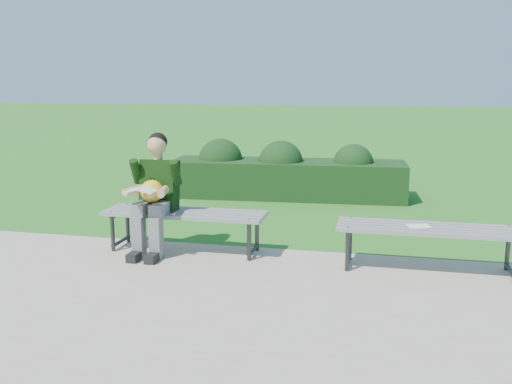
{
  "coord_description": "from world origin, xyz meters",
  "views": [
    {
      "loc": [
        1.61,
        -6.11,
        1.88
      ],
      "look_at": [
        0.27,
        -0.18,
        0.7
      ],
      "focal_mm": 40.0,
      "sensor_mm": 36.0,
      "label": 1
    }
  ],
  "objects": [
    {
      "name": "hedge",
      "position": [
        0.01,
        3.07,
        0.39
      ],
      "size": [
        3.87,
        1.2,
        0.94
      ],
      "color": "#143E15",
      "rests_on": "ground"
    },
    {
      "name": "bench_left",
      "position": [
        -0.51,
        -0.3,
        0.42
      ],
      "size": [
        1.8,
        0.5,
        0.46
      ],
      "color": "gray",
      "rests_on": "walkway"
    },
    {
      "name": "ground",
      "position": [
        0.0,
        0.0,
        0.0
      ],
      "size": [
        80.0,
        80.0,
        0.0
      ],
      "color": "#2A6E15",
      "rests_on": "ground"
    },
    {
      "name": "bench_right",
      "position": [
        2.08,
        -0.41,
        0.42
      ],
      "size": [
        1.8,
        0.5,
        0.46
      ],
      "color": "gray",
      "rests_on": "walkway"
    },
    {
      "name": "seated_boy",
      "position": [
        -0.81,
        -0.4,
        0.71
      ],
      "size": [
        0.56,
        0.76,
        1.31
      ],
      "color": "gray",
      "rests_on": "walkway"
    },
    {
      "name": "paper_sheet",
      "position": [
        1.98,
        -0.41,
        0.47
      ],
      "size": [
        0.26,
        0.22,
        0.01
      ],
      "color": "white",
      "rests_on": "bench_right"
    },
    {
      "name": "walkway",
      "position": [
        0.0,
        -1.75,
        0.01
      ],
      "size": [
        30.0,
        3.5,
        0.02
      ],
      "color": "#B1A696",
      "rests_on": "ground"
    }
  ]
}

